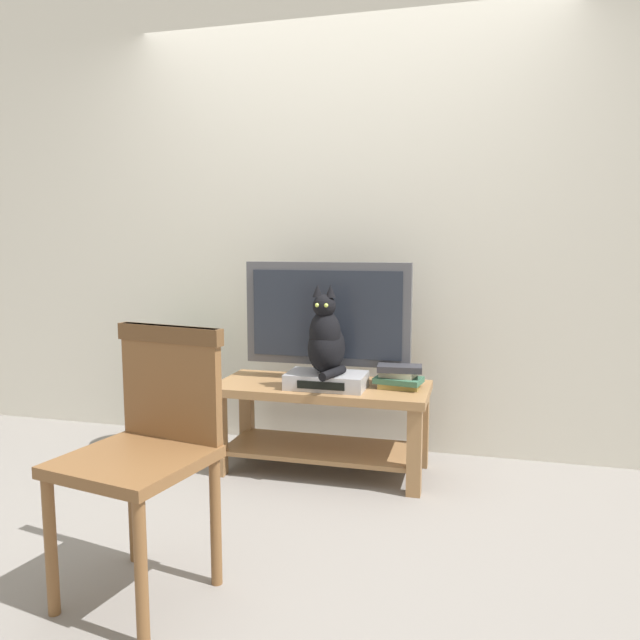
{
  "coord_description": "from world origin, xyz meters",
  "views": [
    {
      "loc": [
        0.78,
        -2.58,
        1.22
      ],
      "look_at": [
        -0.01,
        0.42,
        0.83
      ],
      "focal_mm": 33.95,
      "sensor_mm": 36.0,
      "label": 1
    }
  ],
  "objects_px": {
    "tv_stand": "(322,411)",
    "media_box": "(326,380)",
    "tv": "(327,319)",
    "cat": "(326,340)",
    "wooden_chair": "(150,437)",
    "book_stack": "(399,377)",
    "potted_plant": "(167,375)"
  },
  "relations": [
    {
      "from": "tv_stand",
      "to": "media_box",
      "type": "xyz_separation_m",
      "value": [
        0.04,
        -0.07,
        0.19
      ]
    },
    {
      "from": "tv",
      "to": "media_box",
      "type": "relative_size",
      "value": 2.23
    },
    {
      "from": "tv_stand",
      "to": "cat",
      "type": "xyz_separation_m",
      "value": [
        0.04,
        -0.09,
        0.4
      ]
    },
    {
      "from": "wooden_chair",
      "to": "tv",
      "type": "bearing_deg",
      "value": 77.2
    },
    {
      "from": "tv",
      "to": "media_box",
      "type": "xyz_separation_m",
      "value": [
        0.04,
        -0.17,
        -0.3
      ]
    },
    {
      "from": "book_stack",
      "to": "media_box",
      "type": "bearing_deg",
      "value": -165.23
    },
    {
      "from": "media_box",
      "to": "book_stack",
      "type": "height_order",
      "value": "book_stack"
    },
    {
      "from": "media_box",
      "to": "wooden_chair",
      "type": "relative_size",
      "value": 0.44
    },
    {
      "from": "media_box",
      "to": "cat",
      "type": "xyz_separation_m",
      "value": [
        0.0,
        -0.02,
        0.21
      ]
    },
    {
      "from": "media_box",
      "to": "tv_stand",
      "type": "bearing_deg",
      "value": 118.94
    },
    {
      "from": "cat",
      "to": "potted_plant",
      "type": "bearing_deg",
      "value": 171.26
    },
    {
      "from": "tv_stand",
      "to": "book_stack",
      "type": "xyz_separation_m",
      "value": [
        0.4,
        0.02,
        0.21
      ]
    },
    {
      "from": "media_box",
      "to": "tv",
      "type": "bearing_deg",
      "value": 103.18
    },
    {
      "from": "wooden_chair",
      "to": "potted_plant",
      "type": "bearing_deg",
      "value": 116.61
    },
    {
      "from": "tv",
      "to": "book_stack",
      "type": "relative_size",
      "value": 3.53
    },
    {
      "from": "wooden_chair",
      "to": "book_stack",
      "type": "xyz_separation_m",
      "value": [
        0.71,
        1.25,
        -0.02
      ]
    },
    {
      "from": "tv",
      "to": "tv_stand",
      "type": "bearing_deg",
      "value": -90.01
    },
    {
      "from": "cat",
      "to": "media_box",
      "type": "bearing_deg",
      "value": 94.0
    },
    {
      "from": "tv_stand",
      "to": "media_box",
      "type": "relative_size",
      "value": 2.76
    },
    {
      "from": "wooden_chair",
      "to": "cat",
      "type": "bearing_deg",
      "value": 73.22
    },
    {
      "from": "tv",
      "to": "media_box",
      "type": "height_order",
      "value": "tv"
    },
    {
      "from": "tv",
      "to": "cat",
      "type": "bearing_deg",
      "value": -77.54
    },
    {
      "from": "book_stack",
      "to": "potted_plant",
      "type": "xyz_separation_m",
      "value": [
        -1.35,
        0.04,
        -0.08
      ]
    },
    {
      "from": "tv_stand",
      "to": "cat",
      "type": "bearing_deg",
      "value": -64.81
    },
    {
      "from": "potted_plant",
      "to": "book_stack",
      "type": "bearing_deg",
      "value": -1.76
    },
    {
      "from": "tv",
      "to": "wooden_chair",
      "type": "relative_size",
      "value": 0.98
    },
    {
      "from": "tv",
      "to": "wooden_chair",
      "type": "bearing_deg",
      "value": -102.8
    },
    {
      "from": "tv",
      "to": "potted_plant",
      "type": "distance_m",
      "value": 1.02
    },
    {
      "from": "tv",
      "to": "potted_plant",
      "type": "xyz_separation_m",
      "value": [
        -0.95,
        -0.04,
        -0.36
      ]
    },
    {
      "from": "tv_stand",
      "to": "tv",
      "type": "height_order",
      "value": "tv"
    },
    {
      "from": "wooden_chair",
      "to": "potted_plant",
      "type": "relative_size",
      "value": 1.29
    },
    {
      "from": "media_box",
      "to": "wooden_chair",
      "type": "height_order",
      "value": "wooden_chair"
    }
  ]
}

